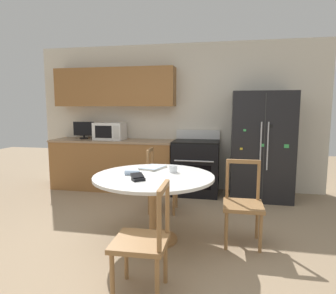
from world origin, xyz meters
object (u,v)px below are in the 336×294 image
(refrigerator, at_px, (261,146))
(dining_chair_right, at_px, (243,204))
(countertop_tv, at_px, (84,130))
(oven_range, at_px, (196,167))
(wallet, at_px, (138,178))
(dining_chair_far, at_px, (161,181))
(candle_glass, at_px, (173,169))
(microwave, at_px, (110,131))
(dining_chair_near, at_px, (144,242))

(refrigerator, bearing_deg, dining_chair_right, -101.54)
(refrigerator, distance_m, countertop_tv, 3.18)
(countertop_tv, bearing_deg, oven_range, -2.89)
(wallet, bearing_deg, countertop_tv, 127.30)
(dining_chair_far, xyz_separation_m, candle_glass, (0.31, -0.76, 0.34))
(candle_glass, distance_m, wallet, 0.53)
(countertop_tv, bearing_deg, dining_chair_far, -32.07)
(microwave, distance_m, dining_chair_far, 1.68)
(oven_range, xyz_separation_m, dining_chair_far, (-0.40, -0.97, -0.03))
(dining_chair_far, xyz_separation_m, wallet, (0.03, -1.21, 0.34))
(refrigerator, distance_m, candle_glass, 2.04)
(dining_chair_right, bearing_deg, countertop_tv, -34.71)
(countertop_tv, bearing_deg, dining_chair_right, -34.18)
(dining_chair_right, bearing_deg, refrigerator, -102.08)
(dining_chair_right, xyz_separation_m, candle_glass, (-0.78, 0.07, 0.34))
(dining_chair_right, bearing_deg, oven_range, -69.31)
(oven_range, distance_m, dining_chair_right, 1.93)
(countertop_tv, height_order, dining_chair_right, countertop_tv)
(dining_chair_near, bearing_deg, refrigerator, -23.87)
(oven_range, height_order, wallet, oven_range)
(oven_range, height_order, dining_chair_far, oven_range)
(candle_glass, bearing_deg, dining_chair_right, -5.16)
(candle_glass, bearing_deg, wallet, -122.73)
(refrigerator, bearing_deg, oven_range, 177.84)
(dining_chair_right, distance_m, candle_glass, 0.86)
(oven_range, bearing_deg, wallet, -99.63)
(refrigerator, xyz_separation_m, wallet, (-1.43, -2.14, -0.09))
(microwave, xyz_separation_m, candle_glass, (1.49, -1.79, -0.28))
(dining_chair_far, bearing_deg, refrigerator, 118.90)
(countertop_tv, height_order, wallet, countertop_tv)
(dining_chair_near, distance_m, candle_glass, 1.21)
(dining_chair_right, height_order, wallet, dining_chair_right)
(dining_chair_near, distance_m, dining_chair_right, 1.35)
(dining_chair_near, relative_size, dining_chair_right, 1.00)
(countertop_tv, height_order, dining_chair_near, countertop_tv)
(oven_range, distance_m, microwave, 1.68)
(refrigerator, distance_m, dining_chair_far, 1.78)
(microwave, relative_size, countertop_tv, 1.35)
(dining_chair_far, height_order, dining_chair_right, same)
(refrigerator, xyz_separation_m, oven_range, (-1.06, 0.04, -0.40))
(microwave, xyz_separation_m, dining_chair_right, (2.28, -1.86, -0.62))
(microwave, distance_m, dining_chair_near, 3.35)
(dining_chair_near, relative_size, wallet, 5.20)
(dining_chair_far, bearing_deg, dining_chair_right, 49.09)
(microwave, height_order, candle_glass, microwave)
(microwave, bearing_deg, wallet, -61.63)
(refrigerator, relative_size, dining_chair_far, 1.92)
(oven_range, distance_m, dining_chair_far, 1.05)
(microwave, xyz_separation_m, dining_chair_near, (1.47, -2.94, -0.62))
(wallet, bearing_deg, refrigerator, 56.25)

